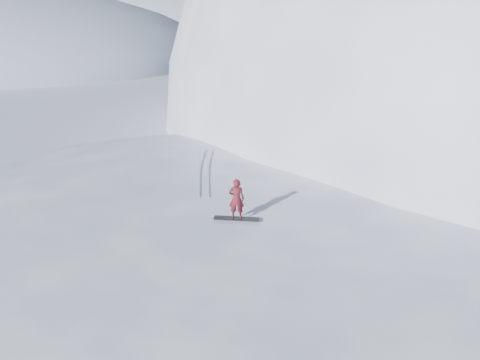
# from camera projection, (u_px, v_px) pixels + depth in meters

# --- Properties ---
(ground) EXTENTS (400.00, 400.00, 0.00)m
(ground) POSITION_uv_depth(u_px,v_px,m) (206.00, 272.00, 16.46)
(ground) COLOR white
(ground) RESTS_ON ground
(near_ridge) EXTENTS (36.00, 28.00, 4.80)m
(near_ridge) POSITION_uv_depth(u_px,v_px,m) (241.00, 235.00, 19.09)
(near_ridge) COLOR white
(near_ridge) RESTS_ON ground
(peak_shoulder) EXTENTS (28.00, 24.00, 18.00)m
(peak_shoulder) POSITION_uv_depth(u_px,v_px,m) (380.00, 134.00, 33.64)
(peak_shoulder) COLOR white
(peak_shoulder) RESTS_ON ground
(far_ridge_c) EXTENTS (140.00, 90.00, 36.00)m
(far_ridge_c) POSITION_uv_depth(u_px,v_px,m) (144.00, 39.00, 121.79)
(far_ridge_c) COLOR white
(far_ridge_c) RESTS_ON ground
(wind_bumps) EXTENTS (16.00, 14.40, 1.00)m
(wind_bumps) POSITION_uv_depth(u_px,v_px,m) (203.00, 243.00, 18.46)
(wind_bumps) COLOR white
(wind_bumps) RESTS_ON ground
(snowboard) EXTENTS (1.65, 0.35, 0.03)m
(snowboard) POSITION_uv_depth(u_px,v_px,m) (237.00, 218.00, 15.36)
(snowboard) COLOR black
(snowboard) RESTS_ON near_ridge
(snowboarder) EXTENTS (0.56, 0.38, 1.52)m
(snowboarder) POSITION_uv_depth(u_px,v_px,m) (237.00, 199.00, 15.06)
(snowboarder) COLOR maroon
(snowboarder) RESTS_ON snowboard
(board_tracks) EXTENTS (1.65, 5.89, 0.04)m
(board_tracks) POSITION_uv_depth(u_px,v_px,m) (204.00, 170.00, 19.82)
(board_tracks) COLOR silver
(board_tracks) RESTS_ON ground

